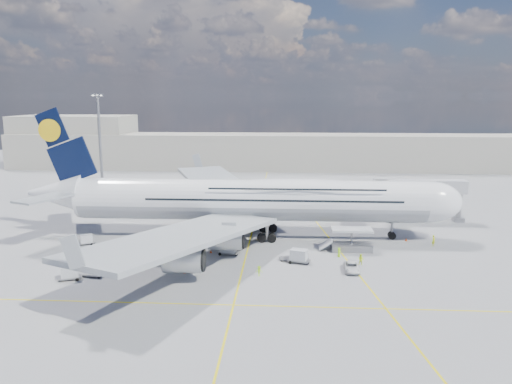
# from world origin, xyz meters

# --- Properties ---
(ground) EXTENTS (300.00, 300.00, 0.00)m
(ground) POSITION_xyz_m (0.00, 0.00, 0.00)
(ground) COLOR gray
(ground) RESTS_ON ground
(taxi_line_main) EXTENTS (0.25, 220.00, 0.01)m
(taxi_line_main) POSITION_xyz_m (0.00, 0.00, 0.01)
(taxi_line_main) COLOR yellow
(taxi_line_main) RESTS_ON ground
(taxi_line_cross) EXTENTS (120.00, 0.25, 0.01)m
(taxi_line_cross) POSITION_xyz_m (0.00, -20.00, 0.01)
(taxi_line_cross) COLOR yellow
(taxi_line_cross) RESTS_ON ground
(taxi_line_diag) EXTENTS (14.16, 99.06, 0.01)m
(taxi_line_diag) POSITION_xyz_m (14.00, 10.00, 0.01)
(taxi_line_diag) COLOR yellow
(taxi_line_diag) RESTS_ON ground
(airliner) EXTENTS (77.26, 79.15, 23.71)m
(airliner) POSITION_xyz_m (0.26, 10.00, 6.87)
(airliner) COLOR white
(airliner) RESTS_ON ground
(jet_bridge) EXTENTS (18.80, 12.10, 8.50)m
(jet_bridge) POSITION_xyz_m (29.81, 20.94, 6.85)
(jet_bridge) COLOR #B7B7BC
(jet_bridge) RESTS_ON ground
(cargo_loader) EXTENTS (8.53, 3.20, 3.67)m
(cargo_loader) POSITION_xyz_m (16.82, 2.89, 1.25)
(cargo_loader) COLOR silver
(cargo_loader) RESTS_ON ground
(light_mast) EXTENTS (3.00, 0.70, 25.50)m
(light_mast) POSITION_xyz_m (-40.00, 45.00, 13.21)
(light_mast) COLOR gray
(light_mast) RESTS_ON ground
(terminal) EXTENTS (180.00, 16.00, 12.00)m
(terminal) POSITION_xyz_m (0.00, 95.00, 6.00)
(terminal) COLOR #B2AD9E
(terminal) RESTS_ON ground
(hangar) EXTENTS (40.00, 22.00, 18.00)m
(hangar) POSITION_xyz_m (-70.00, 100.00, 9.00)
(hangar) COLOR #B2AD9E
(hangar) RESTS_ON ground
(tree_line) EXTENTS (160.00, 6.00, 8.00)m
(tree_line) POSITION_xyz_m (40.00, 140.00, 4.00)
(tree_line) COLOR #193814
(tree_line) RESTS_ON ground
(dolly_row_a) EXTENTS (3.46, 2.64, 1.95)m
(dolly_row_a) POSITION_xyz_m (-23.34, -12.86, 1.05)
(dolly_row_a) COLOR gray
(dolly_row_a) RESTS_ON ground
(dolly_row_b) EXTENTS (3.51, 2.09, 0.49)m
(dolly_row_b) POSITION_xyz_m (-20.91, -11.43, 0.38)
(dolly_row_b) COLOR gray
(dolly_row_b) RESTS_ON ground
(dolly_row_c) EXTENTS (3.54, 2.41, 2.05)m
(dolly_row_c) POSITION_xyz_m (-2.86, -0.49, 1.10)
(dolly_row_c) COLOR gray
(dolly_row_c) RESTS_ON ground
(dolly_back) EXTENTS (3.04, 2.49, 1.70)m
(dolly_back) POSITION_xyz_m (-27.57, 3.48, 0.91)
(dolly_back) COLOR gray
(dolly_back) RESTS_ON ground
(dolly_nose_far) EXTENTS (3.67, 2.65, 2.09)m
(dolly_nose_far) POSITION_xyz_m (8.25, -3.85, 1.12)
(dolly_nose_far) COLOR gray
(dolly_nose_far) RESTS_ON ground
(dolly_nose_near) EXTENTS (3.12, 2.06, 0.42)m
(dolly_nose_near) POSITION_xyz_m (6.79, -2.81, 0.33)
(dolly_nose_near) COLOR gray
(dolly_nose_near) RESTS_ON ground
(baggage_tug) EXTENTS (2.88, 1.42, 1.78)m
(baggage_tug) POSITION_xyz_m (-12.75, -5.75, 0.78)
(baggage_tug) COLOR white
(baggage_tug) RESTS_ON ground
(catering_truck_inner) EXTENTS (6.80, 3.41, 3.88)m
(catering_truck_inner) POSITION_xyz_m (-5.32, 31.39, 1.83)
(catering_truck_inner) COLOR gray
(catering_truck_inner) RESTS_ON ground
(catering_truck_outer) EXTENTS (7.11, 2.89, 4.20)m
(catering_truck_outer) POSITION_xyz_m (-10.83, 48.44, 1.95)
(catering_truck_outer) COLOR gray
(catering_truck_outer) RESTS_ON ground
(service_van) EXTENTS (2.28, 4.62, 1.26)m
(service_van) POSITION_xyz_m (15.78, -7.17, 0.63)
(service_van) COLOR silver
(service_van) RESTS_ON ground
(crew_nose) EXTENTS (0.82, 0.79, 1.89)m
(crew_nose) POSITION_xyz_m (31.10, 6.04, 0.95)
(crew_nose) COLOR #E2EE19
(crew_nose) RESTS_ON ground
(crew_loader) EXTENTS (0.98, 0.86, 1.71)m
(crew_loader) POSITION_xyz_m (17.51, -4.49, 0.85)
(crew_loader) COLOR #DBFF1A
(crew_loader) RESTS_ON ground
(crew_wing) EXTENTS (0.77, 1.18, 1.86)m
(crew_wing) POSITION_xyz_m (-6.32, 3.91, 0.93)
(crew_wing) COLOR #BAEB18
(crew_wing) RESTS_ON ground
(crew_van) EXTENTS (0.55, 0.78, 1.52)m
(crew_van) POSITION_xyz_m (14.64, -0.70, 0.76)
(crew_van) COLOR #B0FF1A
(crew_van) RESTS_ON ground
(crew_tug) EXTENTS (1.04, 0.70, 1.50)m
(crew_tug) POSITION_xyz_m (2.55, -9.96, 0.75)
(crew_tug) COLOR #9DDF17
(crew_tug) RESTS_ON ground
(cone_nose) EXTENTS (0.42, 0.42, 0.53)m
(cone_nose) POSITION_xyz_m (27.25, 8.80, 0.26)
(cone_nose) COLOR #E9450C
(cone_nose) RESTS_ON ground
(cone_wing_left_inner) EXTENTS (0.42, 0.42, 0.53)m
(cone_wing_left_inner) POSITION_xyz_m (-0.22, 25.75, 0.25)
(cone_wing_left_inner) COLOR #E9450C
(cone_wing_left_inner) RESTS_ON ground
(cone_wing_left_outer) EXTENTS (0.37, 0.37, 0.48)m
(cone_wing_left_outer) POSITION_xyz_m (-13.29, 31.58, 0.23)
(cone_wing_left_outer) COLOR #E9450C
(cone_wing_left_outer) RESTS_ON ground
(cone_wing_right_inner) EXTENTS (0.38, 0.38, 0.49)m
(cone_wing_right_inner) POSITION_xyz_m (-5.77, 0.15, 0.24)
(cone_wing_right_inner) COLOR #E9450C
(cone_wing_right_inner) RESTS_ON ground
(cone_wing_right_outer) EXTENTS (0.47, 0.47, 0.60)m
(cone_wing_right_outer) POSITION_xyz_m (-8.14, -9.29, 0.29)
(cone_wing_right_outer) COLOR #E9450C
(cone_wing_right_outer) RESTS_ON ground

